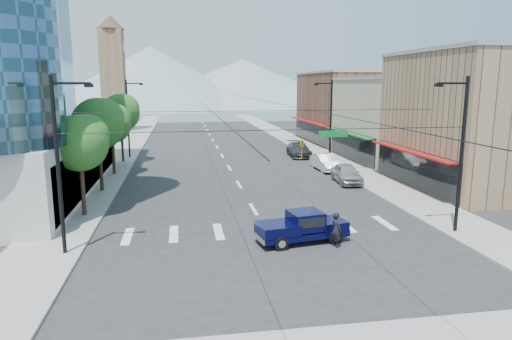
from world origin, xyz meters
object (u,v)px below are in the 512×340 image
(pickup_truck, at_px, (302,226))
(parked_car_mid, at_px, (325,162))
(parked_car_near, at_px, (347,174))
(parked_car_far, at_px, (299,149))
(pedestrian, at_px, (336,229))

(pickup_truck, xyz_separation_m, parked_car_mid, (7.83, 20.12, -0.08))
(parked_car_near, relative_size, parked_car_mid, 0.99)
(parked_car_mid, height_order, parked_car_far, parked_car_far)
(pedestrian, distance_m, parked_car_mid, 22.03)
(parked_car_mid, xyz_separation_m, parked_car_far, (-0.41, 8.98, 0.03))
(parked_car_near, bearing_deg, pedestrian, -108.18)
(parked_car_mid, bearing_deg, pedestrian, -108.90)
(pedestrian, relative_size, parked_car_far, 0.33)
(parked_car_near, relative_size, parked_car_far, 0.84)
(parked_car_near, height_order, parked_car_far, parked_car_far)
(parked_car_mid, distance_m, parked_car_far, 8.99)
(parked_car_near, bearing_deg, parked_car_far, 95.67)
(parked_car_near, bearing_deg, parked_car_mid, 94.12)
(pickup_truck, xyz_separation_m, pedestrian, (1.62, -1.02, 0.06))
(pickup_truck, height_order, pedestrian, pedestrian)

